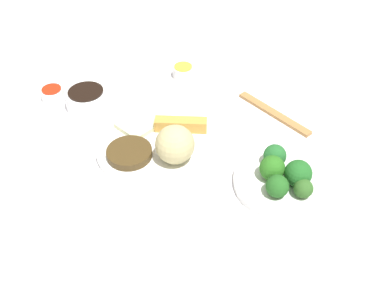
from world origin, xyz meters
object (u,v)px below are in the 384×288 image
at_px(soy_sauce_bowl, 87,100).
at_px(sauce_ramekin_hot_mustard, 183,72).
at_px(broccoli_plate, 285,182).
at_px(sauce_ramekin_sweet_and_sour, 53,94).
at_px(main_plate, 156,145).
at_px(chopsticks_pair, 274,113).

xyz_separation_m(soy_sauce_bowl, sauce_ramekin_hot_mustard, (0.05, -0.26, -0.01)).
distance_m(broccoli_plate, sauce_ramekin_sweet_and_sour, 0.59).
bearing_deg(sauce_ramekin_hot_mustard, broccoli_plate, -172.04).
relative_size(main_plate, sauce_ramekin_sweet_and_sour, 4.55).
bearing_deg(soy_sauce_bowl, chopsticks_pair, -113.80).
bearing_deg(sauce_ramekin_sweet_and_sour, sauce_ramekin_hot_mustard, -91.73).
distance_m(main_plate, sauce_ramekin_sweet_and_sour, 0.32).
bearing_deg(sauce_ramekin_sweet_and_sour, soy_sauce_bowl, -128.91).
bearing_deg(sauce_ramekin_hot_mustard, soy_sauce_bowl, 101.06).
relative_size(sauce_ramekin_hot_mustard, sauce_ramekin_sweet_and_sour, 1.00).
distance_m(broccoli_plate, chopsticks_pair, 0.22).
xyz_separation_m(sauce_ramekin_sweet_and_sour, chopsticks_pair, (-0.24, -0.48, -0.01)).
distance_m(sauce_ramekin_hot_mustard, chopsticks_pair, 0.27).
distance_m(soy_sauce_bowl, chopsticks_pair, 0.44).
bearing_deg(chopsticks_pair, soy_sauce_bowl, 66.20).
relative_size(soy_sauce_bowl, chopsticks_pair, 0.48).
relative_size(broccoli_plate, sauce_ramekin_sweet_and_sour, 3.60).
bearing_deg(broccoli_plate, sauce_ramekin_sweet_and_sour, 41.43).
bearing_deg(chopsticks_pair, sauce_ramekin_hot_mustard, 32.55).
height_order(sauce_ramekin_hot_mustard, chopsticks_pair, sauce_ramekin_hot_mustard).
xyz_separation_m(main_plate, broccoli_plate, (-0.19, -0.20, -0.00)).
bearing_deg(sauce_ramekin_hot_mustard, chopsticks_pair, -147.45).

